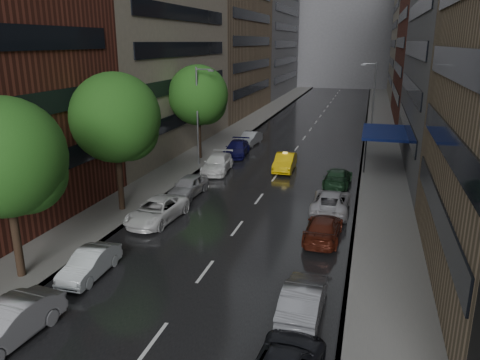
% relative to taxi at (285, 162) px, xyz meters
% --- Properties ---
extents(road, '(14.00, 140.00, 0.01)m').
position_rel_taxi_xyz_m(road, '(-0.40, 19.50, -0.78)').
color(road, black).
rests_on(road, ground).
extents(sidewalk_left, '(4.00, 140.00, 0.15)m').
position_rel_taxi_xyz_m(sidewalk_left, '(-9.40, 19.50, -0.71)').
color(sidewalk_left, gray).
rests_on(sidewalk_left, ground).
extents(sidewalk_right, '(4.00, 140.00, 0.15)m').
position_rel_taxi_xyz_m(sidewalk_right, '(8.60, 19.50, -0.71)').
color(sidewalk_right, gray).
rests_on(sidewalk_right, ground).
extents(buildings_left, '(8.00, 108.00, 38.00)m').
position_rel_taxi_xyz_m(buildings_left, '(-15.40, 28.29, 15.20)').
color(buildings_left, maroon).
rests_on(buildings_left, ground).
extents(buildings_right, '(8.05, 109.10, 36.00)m').
position_rel_taxi_xyz_m(buildings_right, '(14.60, 26.20, 14.25)').
color(buildings_right, '#937A5B').
rests_on(buildings_right, ground).
extents(building_far, '(40.00, 14.00, 32.00)m').
position_rel_taxi_xyz_m(building_far, '(-0.40, 87.50, 15.22)').
color(building_far, slate).
rests_on(building_far, ground).
extents(tree_near, '(5.67, 5.67, 9.04)m').
position_rel_taxi_xyz_m(tree_near, '(-9.00, -23.57, 5.40)').
color(tree_near, '#382619').
rests_on(tree_near, ground).
extents(tree_mid, '(5.97, 5.97, 9.51)m').
position_rel_taxi_xyz_m(tree_mid, '(-9.00, -13.56, 5.73)').
color(tree_mid, '#382619').
rests_on(tree_mid, ground).
extents(tree_far, '(5.82, 5.82, 9.28)m').
position_rel_taxi_xyz_m(tree_far, '(-9.00, 1.95, 5.57)').
color(tree_far, '#382619').
rests_on(tree_far, ground).
extents(taxi, '(1.80, 4.81, 1.57)m').
position_rel_taxi_xyz_m(taxi, '(0.00, 0.00, 0.00)').
color(taxi, '#E9B90C').
rests_on(taxi, ground).
extents(parked_cars_left, '(2.91, 42.63, 1.57)m').
position_rel_taxi_xyz_m(parked_cars_left, '(-5.80, -8.01, -0.03)').
color(parked_cars_left, gray).
rests_on(parked_cars_left, ground).
extents(parked_cars_right, '(2.67, 29.02, 1.54)m').
position_rel_taxi_xyz_m(parked_cars_right, '(5.00, -14.95, -0.06)').
color(parked_cars_right, black).
rests_on(parked_cars_right, ground).
extents(street_lamp_left, '(1.74, 0.22, 9.00)m').
position_rel_taxi_xyz_m(street_lamp_left, '(-8.12, -0.50, 4.10)').
color(street_lamp_left, gray).
rests_on(street_lamp_left, sidewalk_left).
extents(street_lamp_right, '(1.74, 0.22, 9.00)m').
position_rel_taxi_xyz_m(street_lamp_right, '(7.32, 14.50, 4.10)').
color(street_lamp_right, gray).
rests_on(street_lamp_right, sidewalk_right).
extents(awning, '(4.00, 8.00, 3.12)m').
position_rel_taxi_xyz_m(awning, '(8.59, 4.50, 2.35)').
color(awning, navy).
rests_on(awning, sidewalk_right).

